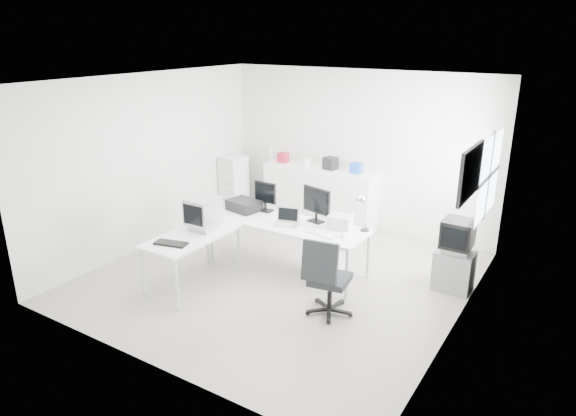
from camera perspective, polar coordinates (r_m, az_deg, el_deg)
The scene contains 30 objects.
floor at distance 7.56m, azimuth -0.81°, elevation -7.60°, with size 5.00×5.00×0.01m, color beige.
ceiling at distance 6.79m, azimuth -0.92°, elevation 14.04°, with size 5.00×5.00×0.01m, color white.
back_wall at distance 9.18m, azimuth 7.69°, elevation 6.34°, with size 5.00×0.02×2.80m, color silver.
left_wall at distance 8.62m, azimuth -15.01°, elevation 5.03°, with size 0.02×5.00×2.80m, color silver.
right_wall at distance 6.12m, azimuth 19.18°, elevation -1.03°, with size 0.02×5.00×2.80m, color silver.
window at distance 7.20m, azimuth 21.48°, elevation 3.30°, with size 0.02×1.20×1.10m, color white, non-canonical shape.
wall_picture at distance 6.08m, azimuth 19.64°, elevation 3.73°, with size 0.04×0.90×0.60m, color black, non-canonical shape.
main_desk at distance 7.63m, azimuth -0.12°, elevation -4.25°, with size 2.40×0.80×0.75m, color white, non-canonical shape.
side_desk at distance 7.31m, azimuth -10.46°, elevation -5.66°, with size 0.70×1.40×0.75m, color white, non-canonical shape.
drawer_pedestal at distance 7.38m, azimuth 4.71°, elevation -5.78°, with size 0.40×0.50×0.60m, color white.
inkjet_printer at distance 8.00m, azimuth -4.90°, elevation 0.31°, with size 0.47×0.37×0.17m, color black.
lcd_monitor_small at distance 7.89m, azimuth -2.54°, elevation 1.31°, with size 0.38×0.22×0.48m, color black, non-canonical shape.
lcd_monitor_large at distance 7.44m, azimuth 3.19°, elevation 0.33°, with size 0.50×0.20×0.52m, color black, non-canonical shape.
laptop at distance 7.34m, azimuth -0.21°, elevation -1.07°, with size 0.35×0.36×0.23m, color #B7B7BA, non-canonical shape.
white_keyboard at distance 7.06m, azimuth 3.70°, elevation -2.88°, with size 0.46×0.14×0.02m, color white.
white_mouse at distance 6.97m, azimuth 6.07°, elevation -3.06°, with size 0.06×0.06×0.06m, color white.
laser_printer at distance 7.30m, azimuth 5.80°, elevation -1.51°, with size 0.32×0.28×0.19m, color #BDBDBD.
desk_lamp at distance 7.17m, azimuth 8.63°, elevation -0.52°, with size 0.18×0.18×0.53m, color silver, non-canonical shape.
crt_monitor at distance 7.25m, azimuth -9.42°, elevation -0.60°, with size 0.41×0.41×0.47m, color #B7B7BA, non-canonical shape.
black_keyboard at distance 6.90m, azimuth -12.87°, elevation -3.86°, with size 0.44×0.17×0.03m, color black.
office_chair at distance 6.44m, azimuth 4.71°, elevation -7.48°, with size 0.60×0.60×1.05m, color #25292A, non-canonical shape.
tv_cabinet at distance 7.47m, azimuth 17.93°, elevation -6.61°, with size 0.50×0.41×0.55m, color gray.
crt_tv at distance 7.27m, azimuth 18.32°, elevation -3.05°, with size 0.50×0.48×0.45m, color black, non-canonical shape.
sideboard at distance 9.43m, azimuth 3.55°, elevation 1.36°, with size 2.13×0.53×1.06m, color white.
clutter_box_a at distance 9.66m, azimuth -0.56°, elevation 5.63°, with size 0.17×0.16×0.17m, color #B11934.
clutter_box_b at distance 9.41m, azimuth 2.02°, elevation 5.14°, with size 0.14×0.12×0.14m, color white.
clutter_box_c at distance 9.17m, azimuth 4.73°, elevation 4.98°, with size 0.22×0.20×0.22m, color black.
clutter_box_d at distance 8.96m, azimuth 7.57°, elevation 4.43°, with size 0.18×0.16×0.18m, color blue.
clutter_bottle at distance 9.85m, azimuth -1.91°, elevation 6.02°, with size 0.07×0.07×0.22m, color white.
filing_cabinet at distance 10.01m, azimuth -6.02°, elevation 2.54°, with size 0.40×0.47×1.13m, color white.
Camera 1 is at (3.68, -5.67, 3.39)m, focal length 32.00 mm.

